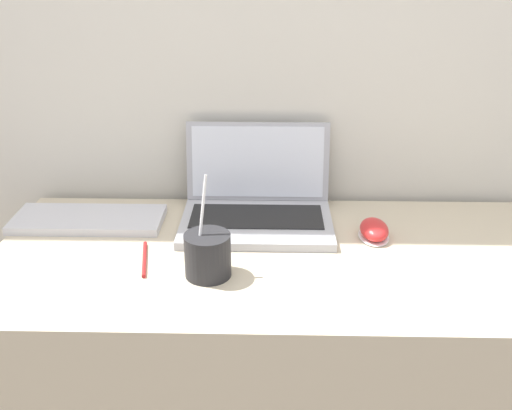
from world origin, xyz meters
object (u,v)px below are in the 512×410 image
Objects in this scene: pen at (145,259)px; computer_mouse at (374,230)px; drink_cup at (208,254)px; laptop at (257,203)px; external_keyboard at (89,219)px.

computer_mouse is at bearing 13.61° from pen.
drink_cup is 1.99× the size of computer_mouse.
drink_cup is (-0.10, -0.27, 0.00)m from laptop.
laptop is at bearing 4.33° from external_keyboard.
drink_cup is at bearing -37.03° from external_keyboard.
pen is (0.17, -0.19, -0.01)m from external_keyboard.
drink_cup is 0.16m from pen.
external_keyboard is 2.45× the size of pen.
drink_cup is 1.44× the size of pen.
pen is at bearing 158.89° from drink_cup.
external_keyboard is at bearing -175.67° from laptop.
external_keyboard is (-0.69, 0.06, -0.01)m from computer_mouse.
laptop is 0.29m from drink_cup.
laptop is 0.29m from computer_mouse.
drink_cup is 0.59× the size of external_keyboard.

